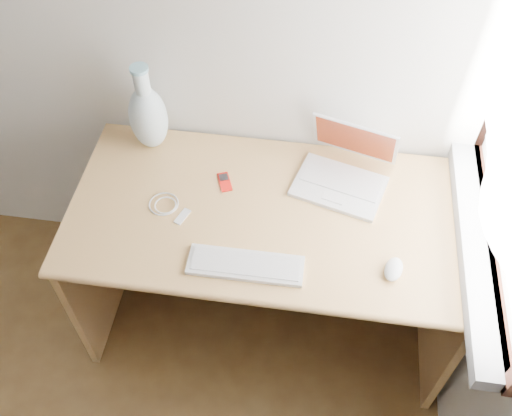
# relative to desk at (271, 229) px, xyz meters

# --- Properties ---
(desk) EXTENTS (1.43, 0.71, 0.75)m
(desk) POSITION_rel_desk_xyz_m (0.00, 0.00, 0.00)
(desk) COLOR tan
(desk) RESTS_ON floor
(laptop) EXTENTS (0.37, 0.34, 0.22)m
(laptop) POSITION_rel_desk_xyz_m (0.24, 0.10, 0.27)
(laptop) COLOR white
(laptop) RESTS_ON desk
(external_keyboard) EXTENTS (0.38, 0.12, 0.02)m
(external_keyboard) POSITION_rel_desk_xyz_m (-0.05, -0.33, 0.23)
(external_keyboard) COLOR white
(external_keyboard) RESTS_ON desk
(mouse) EXTENTS (0.08, 0.11, 0.03)m
(mouse) POSITION_rel_desk_xyz_m (0.43, -0.28, 0.23)
(mouse) COLOR white
(mouse) RESTS_ON desk
(ipod) EXTENTS (0.07, 0.10, 0.01)m
(ipod) POSITION_rel_desk_xyz_m (-0.18, 0.03, 0.22)
(ipod) COLOR red
(ipod) RESTS_ON desk
(cable_coil) EXTENTS (0.14, 0.14, 0.01)m
(cable_coil) POSITION_rel_desk_xyz_m (-0.38, -0.11, 0.22)
(cable_coil) COLOR white
(cable_coil) RESTS_ON desk
(remote) EXTENTS (0.05, 0.08, 0.01)m
(remote) POSITION_rel_desk_xyz_m (-0.30, -0.15, 0.22)
(remote) COLOR white
(remote) RESTS_ON desk
(vase) EXTENTS (0.14, 0.14, 0.37)m
(vase) POSITION_rel_desk_xyz_m (-0.49, 0.18, 0.37)
(vase) COLOR silver
(vase) RESTS_ON desk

